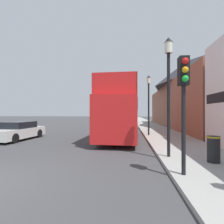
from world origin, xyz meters
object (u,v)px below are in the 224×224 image
traffic_signal (184,88)px  lamp_post_second (149,94)px  tour_bus (122,114)px  parked_car_far_side (18,131)px  litter_bin (214,148)px  parked_car_ahead_of_bus (130,123)px  lamp_post_nearest (169,75)px

traffic_signal → lamp_post_second: 9.37m
lamp_post_second → tour_bus: bearing=-173.0°
parked_car_far_side → litter_bin: bearing=157.9°
parked_car_ahead_of_bus → lamp_post_nearest: lamp_post_nearest is taller
traffic_signal → parked_car_ahead_of_bus: bearing=94.8°
lamp_post_nearest → litter_bin: 3.35m
parked_car_ahead_of_bus → lamp_post_second: 8.92m
parked_car_ahead_of_bus → lamp_post_second: (1.50, -8.32, 2.85)m
lamp_post_second → litter_bin: size_ratio=5.08×
lamp_post_second → parked_car_ahead_of_bus: bearing=100.2°
tour_bus → parked_car_far_side: tour_bus is taller
tour_bus → traffic_signal: size_ratio=3.04×
tour_bus → litter_bin: tour_bus is taller
parked_car_ahead_of_bus → traffic_signal: traffic_signal is taller
parked_car_ahead_of_bus → litter_bin: bearing=-80.6°
tour_bus → traffic_signal: tour_bus is taller
parked_car_ahead_of_bus → lamp_post_nearest: (1.53, -15.47, 2.89)m
traffic_signal → parked_car_far_side: bearing=145.2°
parked_car_ahead_of_bus → parked_car_far_side: parked_car_ahead_of_bus is taller
parked_car_far_side → traffic_signal: size_ratio=1.31×
parked_car_far_side → traffic_signal: bearing=148.4°
parked_car_far_side → traffic_signal: 12.05m
parked_car_ahead_of_bus → lamp_post_second: bearing=-80.9°
parked_car_far_side → lamp_post_second: bearing=-162.1°
parked_car_ahead_of_bus → parked_car_far_side: (-8.26, -10.89, -0.06)m
parked_car_far_side → lamp_post_nearest: size_ratio=0.91×
traffic_signal → litter_bin: size_ratio=3.60×
tour_bus → lamp_post_second: bearing=9.3°
traffic_signal → lamp_post_second: bearing=90.0°
lamp_post_nearest → parked_car_far_side: bearing=154.9°
lamp_post_nearest → traffic_signal: bearing=-91.1°
parked_car_far_side → litter_bin: parked_car_far_side is taller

